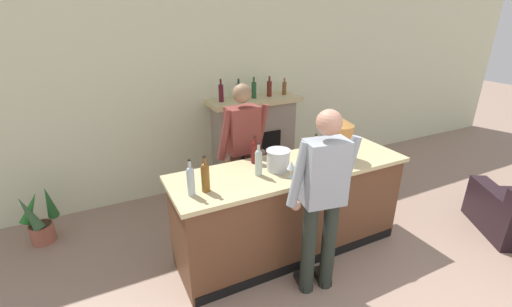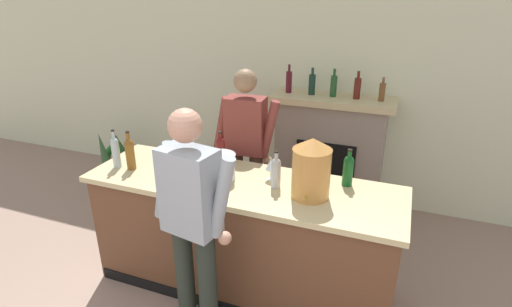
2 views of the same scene
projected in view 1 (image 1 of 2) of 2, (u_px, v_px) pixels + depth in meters
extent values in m
cube|color=beige|center=(233.00, 92.00, 4.97)|extent=(12.00, 0.07, 2.75)
cube|color=brown|center=(290.00, 211.00, 3.67)|extent=(2.43, 0.70, 0.96)
cube|color=#CCBB85|center=(292.00, 168.00, 3.47)|extent=(2.50, 0.77, 0.04)
cube|color=black|center=(307.00, 263.00, 3.54)|extent=(2.38, 0.01, 0.10)
cube|color=gray|center=(254.00, 143.00, 5.14)|extent=(1.17, 0.44, 1.25)
cube|color=black|center=(261.00, 159.00, 5.01)|extent=(0.64, 0.02, 0.80)
cube|color=#CCBB85|center=(254.00, 100.00, 4.87)|extent=(1.33, 0.52, 0.07)
cylinder|color=#4D121E|center=(221.00, 93.00, 4.61)|extent=(0.07, 0.07, 0.23)
cylinder|color=#4D121E|center=(221.00, 82.00, 4.55)|extent=(0.03, 0.03, 0.08)
cylinder|color=#123024|center=(239.00, 92.00, 4.72)|extent=(0.07, 0.07, 0.22)
cylinder|color=#123024|center=(239.00, 81.00, 4.66)|extent=(0.03, 0.03, 0.07)
cylinder|color=#1D4924|center=(254.00, 90.00, 4.81)|extent=(0.07, 0.07, 0.22)
cylinder|color=#1D4924|center=(254.00, 80.00, 4.75)|extent=(0.03, 0.03, 0.07)
cylinder|color=#571A14|center=(269.00, 89.00, 4.92)|extent=(0.07, 0.07, 0.22)
cylinder|color=#571A14|center=(269.00, 79.00, 4.86)|extent=(0.03, 0.03, 0.07)
cylinder|color=brown|center=(284.00, 88.00, 5.03)|extent=(0.06, 0.06, 0.18)
cylinder|color=brown|center=(285.00, 80.00, 4.98)|extent=(0.02, 0.02, 0.06)
cube|color=black|center=(492.00, 211.00, 4.05)|extent=(0.61, 0.85, 0.53)
cylinder|color=#A25B46|center=(43.00, 233.00, 3.91)|extent=(0.25, 0.25, 0.22)
cylinder|color=#332319|center=(40.00, 225.00, 3.87)|extent=(0.23, 0.23, 0.02)
cone|color=#24602A|center=(49.00, 202.00, 3.83)|extent=(0.12, 0.28, 0.48)
cone|color=#257229|center=(30.00, 208.00, 3.84)|extent=(0.30, 0.27, 0.36)
cone|color=#345933|center=(29.00, 213.00, 3.67)|extent=(0.28, 0.22, 0.42)
cylinder|color=#252C25|center=(328.00, 245.00, 3.15)|extent=(0.13, 0.13, 0.93)
cube|color=black|center=(321.00, 277.00, 3.37)|extent=(0.14, 0.25, 0.07)
cylinder|color=#252C25|center=(308.00, 249.00, 3.09)|extent=(0.13, 0.13, 0.93)
cube|color=black|center=(303.00, 281.00, 3.32)|extent=(0.14, 0.25, 0.07)
cube|color=#909AA3|center=(325.00, 173.00, 2.83)|extent=(0.39, 0.28, 0.57)
cylinder|color=#909AA3|center=(348.00, 168.00, 2.91)|extent=(0.20, 0.08, 0.57)
sphere|color=tan|center=(344.00, 197.00, 3.04)|extent=(0.09, 0.09, 0.09)
cylinder|color=#909AA3|center=(298.00, 175.00, 2.78)|extent=(0.20, 0.08, 0.57)
sphere|color=tan|center=(296.00, 205.00, 2.92)|extent=(0.09, 0.09, 0.09)
sphere|color=tan|center=(329.00, 122.00, 2.66)|extent=(0.21, 0.21, 0.21)
cylinder|color=brown|center=(236.00, 191.00, 4.08)|extent=(0.13, 0.13, 0.96)
cube|color=black|center=(240.00, 225.00, 4.20)|extent=(0.12, 0.25, 0.07)
cylinder|color=brown|center=(251.00, 186.00, 4.17)|extent=(0.13, 0.13, 0.96)
cube|color=black|center=(254.00, 220.00, 4.29)|extent=(0.12, 0.25, 0.07)
cube|color=brown|center=(243.00, 130.00, 3.84)|extent=(0.37, 0.24, 0.53)
cylinder|color=brown|center=(225.00, 135.00, 3.72)|extent=(0.20, 0.08, 0.57)
sphere|color=#916E50|center=(227.00, 161.00, 3.82)|extent=(0.09, 0.09, 0.09)
cylinder|color=brown|center=(261.00, 128.00, 3.94)|extent=(0.20, 0.08, 0.57)
sphere|color=#916E50|center=(262.00, 153.00, 4.04)|extent=(0.09, 0.09, 0.09)
sphere|color=#916E50|center=(242.00, 93.00, 3.68)|extent=(0.21, 0.21, 0.21)
cylinder|color=#C2823D|center=(339.00, 142.00, 3.60)|extent=(0.27, 0.27, 0.37)
cone|color=#C2823D|center=(341.00, 121.00, 3.51)|extent=(0.28, 0.28, 0.08)
cylinder|color=#B29333|center=(348.00, 157.00, 3.51)|extent=(0.02, 0.04, 0.02)
cylinder|color=silver|center=(278.00, 161.00, 3.35)|extent=(0.23, 0.23, 0.20)
cylinder|color=silver|center=(278.00, 151.00, 3.31)|extent=(0.24, 0.24, 0.01)
cylinder|color=#5C1413|center=(255.00, 154.00, 3.51)|extent=(0.08, 0.08, 0.20)
sphere|color=#5C1413|center=(255.00, 144.00, 3.47)|extent=(0.08, 0.08, 0.08)
cylinder|color=#5C1413|center=(255.00, 141.00, 3.46)|extent=(0.03, 0.03, 0.08)
cylinder|color=black|center=(255.00, 136.00, 3.44)|extent=(0.04, 0.04, 0.01)
cylinder|color=#A8ACAD|center=(315.00, 152.00, 3.55)|extent=(0.07, 0.07, 0.21)
sphere|color=#A8ACAD|center=(316.00, 143.00, 3.51)|extent=(0.07, 0.07, 0.07)
cylinder|color=#A8ACAD|center=(316.00, 139.00, 3.49)|extent=(0.03, 0.03, 0.08)
cylinder|color=black|center=(316.00, 135.00, 3.48)|extent=(0.03, 0.03, 0.01)
cylinder|color=#A7B7BA|center=(191.00, 183.00, 2.88)|extent=(0.07, 0.07, 0.23)
sphere|color=#A7B7BA|center=(190.00, 171.00, 2.83)|extent=(0.06, 0.06, 0.06)
cylinder|color=#A7B7BA|center=(189.00, 166.00, 2.82)|extent=(0.03, 0.03, 0.09)
cylinder|color=black|center=(189.00, 160.00, 2.80)|extent=(0.03, 0.03, 0.01)
cylinder|color=#114C1D|center=(338.00, 138.00, 3.95)|extent=(0.08, 0.08, 0.20)
sphere|color=#114C1D|center=(339.00, 130.00, 3.91)|extent=(0.07, 0.07, 0.07)
cylinder|color=#114C1D|center=(339.00, 126.00, 3.89)|extent=(0.03, 0.03, 0.08)
cylinder|color=black|center=(340.00, 122.00, 3.88)|extent=(0.03, 0.03, 0.01)
cylinder|color=brown|center=(205.00, 179.00, 2.95)|extent=(0.07, 0.07, 0.23)
sphere|color=brown|center=(205.00, 167.00, 2.90)|extent=(0.07, 0.07, 0.07)
cylinder|color=brown|center=(204.00, 162.00, 2.88)|extent=(0.03, 0.03, 0.09)
cylinder|color=black|center=(204.00, 157.00, 2.87)|extent=(0.03, 0.03, 0.01)
cylinder|color=#AABDB4|center=(259.00, 164.00, 3.24)|extent=(0.07, 0.07, 0.23)
sphere|color=#AABDB4|center=(259.00, 153.00, 3.19)|extent=(0.07, 0.07, 0.07)
cylinder|color=#AABDB4|center=(259.00, 149.00, 3.18)|extent=(0.03, 0.03, 0.09)
cylinder|color=black|center=(259.00, 143.00, 3.16)|extent=(0.03, 0.03, 0.01)
cylinder|color=silver|center=(302.00, 158.00, 3.65)|extent=(0.06, 0.06, 0.01)
cylinder|color=silver|center=(302.00, 154.00, 3.63)|extent=(0.01, 0.01, 0.08)
cone|color=silver|center=(303.00, 147.00, 3.60)|extent=(0.08, 0.08, 0.09)
cylinder|color=silver|center=(291.00, 177.00, 3.24)|extent=(0.06, 0.06, 0.01)
cylinder|color=silver|center=(291.00, 173.00, 3.22)|extent=(0.01, 0.01, 0.08)
cone|color=silver|center=(291.00, 165.00, 3.19)|extent=(0.08, 0.08, 0.08)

